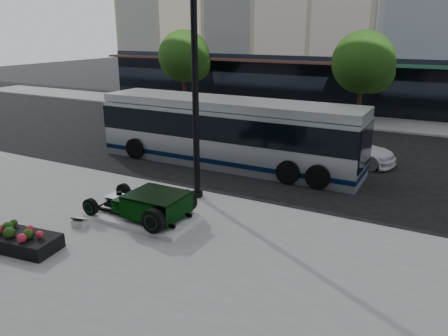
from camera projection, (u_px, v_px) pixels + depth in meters
The scene contains 10 objects.
ground at pixel (261, 184), 17.25m from camera, with size 120.00×120.00×0.00m, color black.
sidewalk_far at pixel (345, 120), 28.99m from camera, with size 70.00×4.00×0.12m, color gray.
street_trees at pixel (366, 65), 26.57m from camera, with size 29.80×3.80×5.70m.
display_plinth at pixel (144, 217), 13.78m from camera, with size 3.40×1.80×0.15m, color silver.
hot_rod at pixel (151, 204), 13.48m from camera, with size 3.22×2.00×0.81m.
info_plaque at pixel (79, 222), 13.27m from camera, with size 0.45×0.37×0.31m.
lamppost at pixel (196, 104), 14.66m from camera, with size 0.40×0.40×7.20m.
flower_planter at pixel (22, 240), 11.89m from camera, with size 2.13×1.25×0.66m.
transit_bus at pixel (227, 132), 19.45m from camera, with size 12.12×2.88×2.92m.
white_sedan at pixel (347, 148), 19.99m from camera, with size 1.77×4.35×1.26m, color white.
Camera 1 is at (6.36, -15.01, 5.88)m, focal length 35.00 mm.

